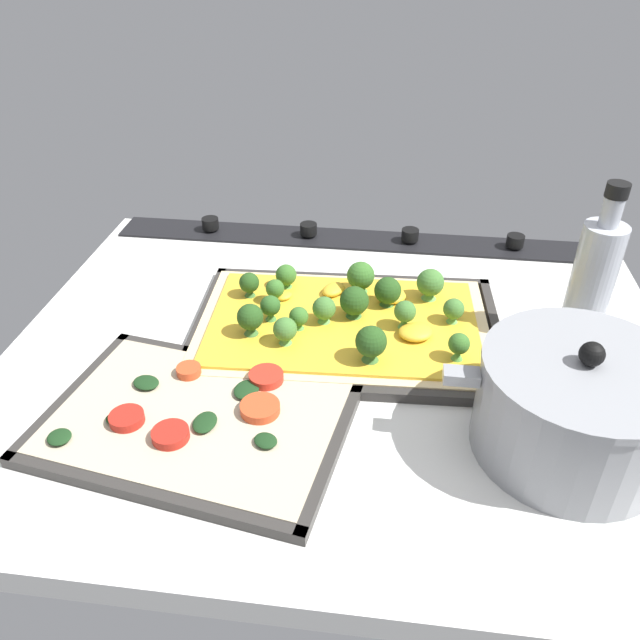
{
  "coord_description": "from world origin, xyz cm",
  "views": [
    {
      "loc": [
        -5.58,
        62.65,
        47.49
      ],
      "look_at": [
        2.5,
        -0.2,
        4.57
      ],
      "focal_mm": 35.26,
      "sensor_mm": 36.0,
      "label": 1
    }
  ],
  "objects_px": {
    "baking_tray_back": "(197,423)",
    "oil_bottle": "(591,284)",
    "baking_tray_front": "(347,330)",
    "veggie_pizza_back": "(197,417)",
    "cooking_pot": "(576,407)",
    "broccoli_pizza": "(349,318)"
  },
  "relations": [
    {
      "from": "broccoli_pizza",
      "to": "oil_bottle",
      "type": "xyz_separation_m",
      "value": [
        -0.29,
        -0.01,
        0.07
      ]
    },
    {
      "from": "baking_tray_front",
      "to": "veggie_pizza_back",
      "type": "bearing_deg",
      "value": 53.04
    },
    {
      "from": "baking_tray_back",
      "to": "veggie_pizza_back",
      "type": "bearing_deg",
      "value": -103.68
    },
    {
      "from": "baking_tray_front",
      "to": "veggie_pizza_back",
      "type": "distance_m",
      "value": 0.24
    },
    {
      "from": "baking_tray_back",
      "to": "oil_bottle",
      "type": "bearing_deg",
      "value": -154.76
    },
    {
      "from": "oil_bottle",
      "to": "baking_tray_front",
      "type": "bearing_deg",
      "value": 2.34
    },
    {
      "from": "baking_tray_back",
      "to": "veggie_pizza_back",
      "type": "distance_m",
      "value": 0.01
    },
    {
      "from": "broccoli_pizza",
      "to": "oil_bottle",
      "type": "distance_m",
      "value": 0.3
    },
    {
      "from": "veggie_pizza_back",
      "to": "oil_bottle",
      "type": "bearing_deg",
      "value": -154.93
    },
    {
      "from": "baking_tray_back",
      "to": "oil_bottle",
      "type": "height_order",
      "value": "oil_bottle"
    },
    {
      "from": "baking_tray_front",
      "to": "oil_bottle",
      "type": "xyz_separation_m",
      "value": [
        -0.29,
        -0.01,
        0.09
      ]
    },
    {
      "from": "oil_bottle",
      "to": "veggie_pizza_back",
      "type": "bearing_deg",
      "value": 25.07
    },
    {
      "from": "baking_tray_back",
      "to": "broccoli_pizza",
      "type": "bearing_deg",
      "value": -126.59
    },
    {
      "from": "baking_tray_front",
      "to": "baking_tray_back",
      "type": "bearing_deg",
      "value": 53.21
    },
    {
      "from": "cooking_pot",
      "to": "oil_bottle",
      "type": "bearing_deg",
      "value": -104.28
    },
    {
      "from": "baking_tray_back",
      "to": "veggie_pizza_back",
      "type": "relative_size",
      "value": 1.09
    },
    {
      "from": "broccoli_pizza",
      "to": "veggie_pizza_back",
      "type": "bearing_deg",
      "value": 53.25
    },
    {
      "from": "baking_tray_front",
      "to": "oil_bottle",
      "type": "bearing_deg",
      "value": -177.66
    },
    {
      "from": "veggie_pizza_back",
      "to": "broccoli_pizza",
      "type": "bearing_deg",
      "value": -126.75
    },
    {
      "from": "cooking_pot",
      "to": "baking_tray_front",
      "type": "bearing_deg",
      "value": -35.8
    },
    {
      "from": "baking_tray_front",
      "to": "baking_tray_back",
      "type": "relative_size",
      "value": 1.16
    },
    {
      "from": "baking_tray_front",
      "to": "cooking_pot",
      "type": "height_order",
      "value": "cooking_pot"
    }
  ]
}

